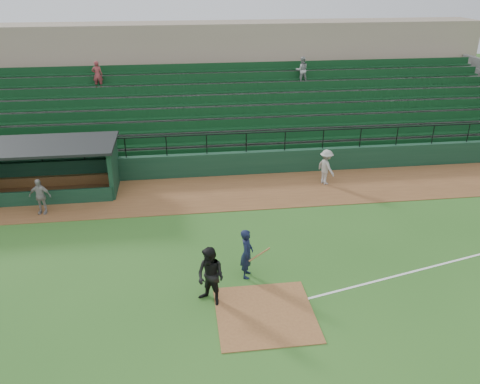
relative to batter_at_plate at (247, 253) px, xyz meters
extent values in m
plane|color=#2B5C1E|center=(0.27, -1.12, -0.90)|extent=(90.00, 90.00, 0.00)
cube|color=brown|center=(0.27, 6.88, -0.89)|extent=(40.00, 4.00, 0.03)
cube|color=brown|center=(0.27, -2.12, -0.89)|extent=(3.00, 3.00, 0.03)
cube|color=white|center=(8.27, 0.08, -0.90)|extent=(17.49, 4.44, 0.01)
cube|color=#10321F|center=(0.27, 9.08, -0.30)|extent=(36.00, 0.35, 1.20)
cylinder|color=black|center=(0.27, 9.08, 1.30)|extent=(36.00, 0.06, 0.06)
cube|color=slate|center=(0.27, 13.98, 0.90)|extent=(36.00, 9.00, 3.60)
cube|color=#0F3719|center=(0.27, 13.48, 1.35)|extent=(34.56, 8.00, 4.05)
cube|color=gray|center=(0.27, 20.48, 2.30)|extent=(38.00, 3.00, 6.40)
cube|color=slate|center=(0.27, 18.48, 2.80)|extent=(36.00, 2.00, 0.20)
imported|color=#A5A5A5|center=(5.71, 15.78, 3.06)|extent=(0.79, 0.61, 1.62)
imported|color=#913539|center=(-6.68, 15.78, 3.07)|extent=(0.60, 0.40, 1.65)
cube|color=#10321F|center=(-9.48, 9.28, 0.25)|extent=(8.50, 0.20, 2.30)
cube|color=#10321F|center=(-5.23, 7.98, 0.25)|extent=(0.20, 2.60, 2.30)
cube|color=black|center=(-9.48, 7.98, 1.46)|extent=(8.90, 3.20, 0.12)
cube|color=olive|center=(-9.48, 8.88, -0.65)|extent=(7.65, 0.40, 0.50)
cube|color=#10321F|center=(-9.48, 6.63, -0.55)|extent=(8.50, 0.12, 0.70)
imported|color=black|center=(0.00, 0.00, 0.00)|extent=(0.58, 0.74, 1.80)
cylinder|color=olive|center=(0.40, -0.20, 0.05)|extent=(0.79, 0.34, 0.35)
imported|color=black|center=(-1.33, -1.32, 0.09)|extent=(1.22, 1.20, 1.98)
imported|color=#A09B95|center=(4.95, 7.28, 0.00)|extent=(1.02, 1.29, 1.74)
imported|color=gray|center=(-8.12, 5.78, -0.07)|extent=(0.98, 0.51, 1.60)
camera|label=1|loc=(-2.04, -13.78, 8.77)|focal=36.05mm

